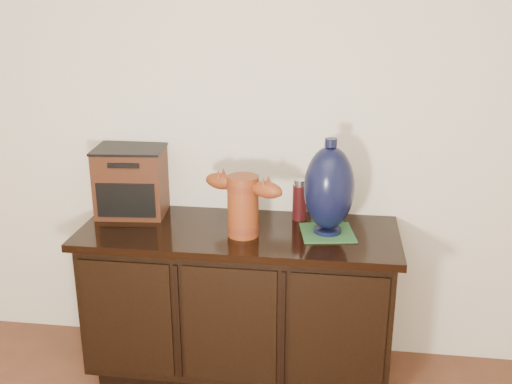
# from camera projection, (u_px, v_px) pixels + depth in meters

# --- Properties ---
(sideboard) EXTENTS (1.46, 0.56, 0.75)m
(sideboard) POSITION_uv_depth(u_px,v_px,m) (239.00, 301.00, 2.86)
(sideboard) COLOR black
(sideboard) RESTS_ON ground
(terracotta_vessel) EXTENTS (0.38, 0.21, 0.28)m
(terracotta_vessel) POSITION_uv_depth(u_px,v_px,m) (243.00, 202.00, 2.63)
(terracotta_vessel) COLOR brown
(terracotta_vessel) RESTS_ON sideboard
(tv_radio) EXTENTS (0.35, 0.30, 0.33)m
(tv_radio) POSITION_uv_depth(u_px,v_px,m) (132.00, 181.00, 2.90)
(tv_radio) COLOR #401D10
(tv_radio) RESTS_ON sideboard
(green_mat) EXTENTS (0.27, 0.27, 0.01)m
(green_mat) POSITION_uv_depth(u_px,v_px,m) (327.00, 233.00, 2.70)
(green_mat) COLOR #285A2E
(green_mat) RESTS_ON sideboard
(lamp_base) EXTENTS (0.26, 0.26, 0.43)m
(lamp_base) POSITION_uv_depth(u_px,v_px,m) (329.00, 189.00, 2.63)
(lamp_base) COLOR black
(lamp_base) RESTS_ON green_mat
(spray_can) EXTENTS (0.07, 0.07, 0.20)m
(spray_can) POSITION_uv_depth(u_px,v_px,m) (300.00, 200.00, 2.84)
(spray_can) COLOR #540E12
(spray_can) RESTS_ON sideboard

